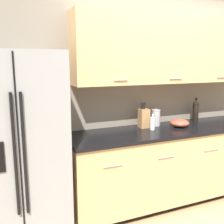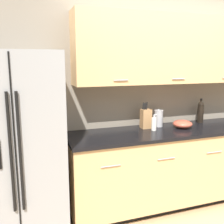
# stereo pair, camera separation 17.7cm
# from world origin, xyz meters

# --- Properties ---
(wall_back) EXTENTS (10.00, 0.39, 2.60)m
(wall_back) POSITION_xyz_m (0.01, 1.26, 1.47)
(wall_back) COLOR gray
(wall_back) RESTS_ON ground_plane
(counter_unit) EXTENTS (2.57, 0.64, 0.93)m
(counter_unit) POSITION_xyz_m (0.05, 0.98, 0.47)
(counter_unit) COLOR black
(counter_unit) RESTS_ON ground_plane
(refrigerator) EXTENTS (0.84, 0.78, 1.80)m
(refrigerator) POSITION_xyz_m (-1.71, 0.91, 0.90)
(refrigerator) COLOR gray
(refrigerator) RESTS_ON ground_plane
(knife_block) EXTENTS (0.11, 0.10, 0.32)m
(knife_block) POSITION_xyz_m (-0.27, 1.12, 1.05)
(knife_block) COLOR #A87A4C
(knife_block) RESTS_ON counter_unit
(wine_bottle) EXTENTS (0.08, 0.08, 0.31)m
(wine_bottle) POSITION_xyz_m (0.52, 1.16, 1.07)
(wine_bottle) COLOR black
(wine_bottle) RESTS_ON counter_unit
(soap_dispenser) EXTENTS (0.06, 0.06, 0.19)m
(soap_dispenser) POSITION_xyz_m (-0.23, 0.99, 1.01)
(soap_dispenser) COLOR silver
(soap_dispenser) RESTS_ON counter_unit
(steel_canister) EXTENTS (0.11, 0.11, 0.22)m
(steel_canister) POSITION_xyz_m (-0.09, 1.15, 1.03)
(steel_canister) COLOR #A3A3A5
(steel_canister) RESTS_ON counter_unit
(mixing_bowl) EXTENTS (0.23, 0.23, 0.09)m
(mixing_bowl) POSITION_xyz_m (0.15, 0.99, 0.98)
(mixing_bowl) COLOR #B24C38
(mixing_bowl) RESTS_ON counter_unit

